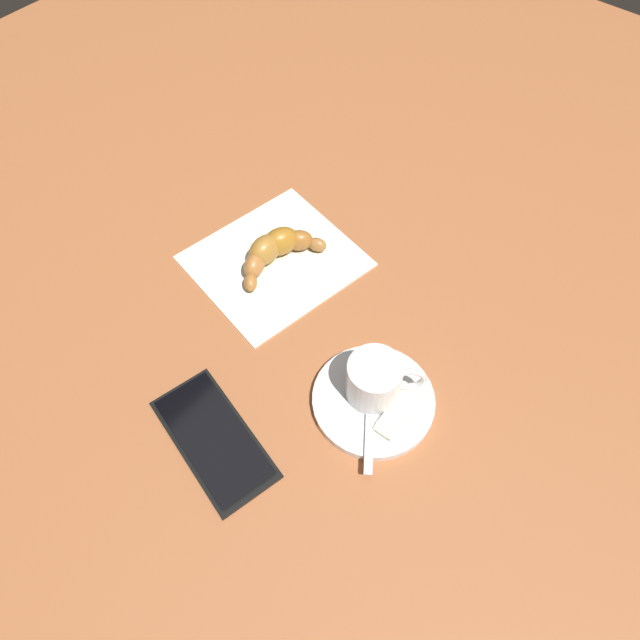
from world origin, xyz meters
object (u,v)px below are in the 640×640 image
Objects in this scene: teaspoon at (371,396)px; cell_phone at (211,435)px; napkin at (275,260)px; croissant at (275,249)px; saucer at (373,400)px; espresso_cup at (375,379)px; sugar_packet at (397,412)px.

cell_phone is (0.10, 0.14, -0.01)m from teaspoon.
teaspoon reaches higher than napkin.
napkin is at bearing 105.67° from croissant.
croissant reaches higher than saucer.
teaspoon is at bearing 158.83° from croissant.
napkin is 0.25m from cell_phone.
cell_phone is at bearing 55.48° from espresso_cup.
sugar_packet is 0.51× the size of croissant.
saucer is 0.68× the size of napkin.
saucer is at bearing -163.69° from teaspoon.
saucer is 0.01m from teaspoon.
espresso_cup is at bearing -51.48° from saucer.
teaspoon is 0.23m from napkin.
sugar_packet is at bearing 162.63° from napkin.
napkin is 1.56× the size of croissant.
saucer is 0.23m from croissant.
sugar_packet is 0.33× the size of napkin.
croissant is (0.25, -0.08, 0.01)m from sugar_packet.
sugar_packet is at bearing -176.24° from saucer.
espresso_cup reaches higher than napkin.
espresso_cup is 1.16× the size of sugar_packet.
saucer is 0.23m from napkin.
teaspoon is (0.00, 0.00, 0.01)m from saucer.
espresso_cup is 0.04m from sugar_packet.
croissant is at bearing -63.73° from cell_phone.
espresso_cup reaches higher than croissant.
teaspoon is at bearing 16.31° from saucer.
sugar_packet is (-0.03, -0.00, 0.00)m from teaspoon.
saucer is at bearing 128.52° from espresso_cup.
napkin is at bearing -18.88° from espresso_cup.
croissant is at bearing -20.60° from saucer.
cell_phone is (0.10, 0.15, -0.03)m from espresso_cup.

